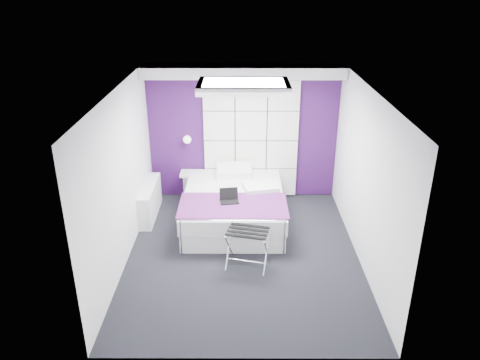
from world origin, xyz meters
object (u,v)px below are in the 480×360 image
at_px(nightstand, 192,173).
at_px(wall_lamp, 187,139).
at_px(radiator, 150,200).
at_px(laptop, 229,198).
at_px(luggage_rack, 248,248).
at_px(bed, 234,205).

bearing_deg(nightstand, wall_lamp, 144.40).
xyz_separation_m(radiator, laptop, (1.46, -0.63, 0.36)).
bearing_deg(radiator, wall_lamp, 49.90).
bearing_deg(radiator, laptop, -23.29).
bearing_deg(nightstand, radiator, -134.02).
height_order(wall_lamp, laptop, wall_lamp).
relative_size(radiator, laptop, 3.93).
xyz_separation_m(luggage_rack, laptop, (-0.29, 0.97, 0.36)).
relative_size(bed, laptop, 7.02).
bearing_deg(luggage_rack, laptop, 120.39).
height_order(wall_lamp, luggage_rack, wall_lamp).
bearing_deg(bed, wall_lamp, 131.82).
bearing_deg(nightstand, laptop, -60.44).
height_order(luggage_rack, laptop, laptop).
bearing_deg(wall_lamp, nightstand, -35.60).
bearing_deg(laptop, wall_lamp, 112.21).
height_order(radiator, nightstand, radiator).
bearing_deg(bed, radiator, 171.50).
xyz_separation_m(wall_lamp, bed, (0.88, -0.99, -0.90)).
distance_m(wall_lamp, bed, 1.60).
relative_size(wall_lamp, radiator, 0.12).
xyz_separation_m(nightstand, laptop, (0.76, -1.35, 0.13)).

